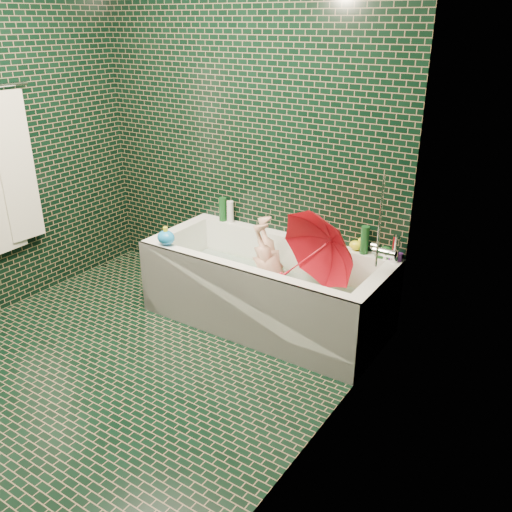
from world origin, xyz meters
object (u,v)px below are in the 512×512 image
Objects in this scene: rubber_duck at (357,245)px; bath_toy at (166,237)px; umbrella at (308,257)px; bathtub at (265,295)px; child at (275,280)px.

bath_toy is (-1.16, -0.65, 0.01)m from rubber_duck.
umbrella is 1.03m from bath_toy.
bathtub is 14.24× the size of rubber_duck.
child is at bearing -176.36° from umbrella.
bathtub is at bearing -0.75° from bath_toy.
child is 0.63m from rubber_duck.
bathtub is at bearing -50.22° from child.
bath_toy reaches higher than bathtub.
child is at bearing 2.36° from bath_toy.
umbrella reaches higher than child.
rubber_duck is (0.52, 0.36, 0.38)m from bathtub.
rubber_duck is 1.33m from bath_toy.
bath_toy reaches higher than rubber_duck.
umbrella is 4.78× the size of rubber_duck.
bath_toy is at bearing -143.47° from umbrella.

